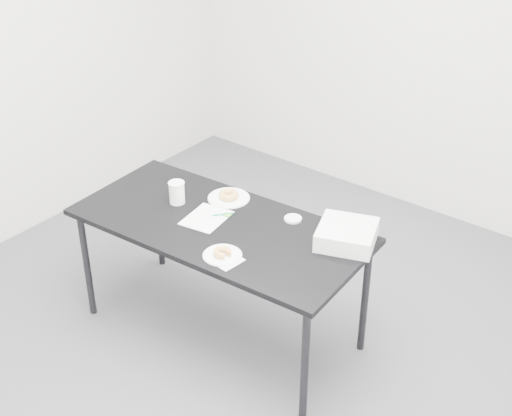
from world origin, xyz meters
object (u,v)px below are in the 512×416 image
Objects in this scene: plate_near at (222,255)px; bakery_box at (347,235)px; donut_near at (222,252)px; coffee_cup at (177,192)px; pen at (223,214)px; table at (220,232)px; plate_far at (229,198)px; donut_far at (229,195)px; scorecard at (206,218)px.

plate_near is 0.69× the size of bakery_box.
donut_near is (0.00, 0.00, 0.02)m from plate_near.
donut_near is 0.63m from coffee_cup.
pen is 0.61× the size of plate_near.
table is 13.68× the size of pen.
donut_near is 0.32× the size of bakery_box.
pen is 0.19m from plate_far.
plate_near is at bearing 0.00° from donut_near.
donut_far is (-0.14, 0.25, 0.08)m from table.
coffee_cup reaches higher than donut_near.
plate_far is 0.84× the size of bakery_box.
pen reaches higher than plate_near.
plate_far is 0.31m from coffee_cup.
scorecard is at bearing 143.50° from plate_near.
bakery_box reaches higher than plate_far.
bakery_box is (0.66, 0.27, 0.11)m from table.
bakery_box is at bearing 1.67° from donut_far.
plate_far is (-0.36, 0.49, -0.00)m from plate_near.
scorecard is at bearing 143.50° from donut_near.
coffee_cup is at bearing 138.47° from pen.
donut_far reaches higher than scorecard.
plate_near is (0.26, -0.32, -0.00)m from pen.
donut_near is 0.67m from bakery_box.
donut_near is at bearing -151.00° from bakery_box.
plate_near is 0.63m from coffee_cup.
plate_far is at bearing 126.72° from plate_near.
coffee_cup is (-0.21, -0.22, 0.04)m from donut_far.
plate_near is 0.61m from donut_far.
scorecard is 0.26m from coffee_cup.
pen reaches higher than plate_far.
table is 17.77× the size of donut_near.
coffee_cup is at bearing -133.38° from donut_far.
pen is at bearing -59.49° from plate_far.
donut_near is 0.39× the size of plate_far.
donut_near is at bearing -24.80° from coffee_cup.
plate_far is at bearing 68.63° from pen.
bakery_box is at bearing 49.07° from plate_near.
donut_far reaches higher than donut_near.
donut_far is (-0.36, 0.49, 0.00)m from donut_near.
donut_far is 0.87× the size of coffee_cup.
donut_far is at bearing 0.00° from plate_far.
donut_far is 0.31m from coffee_cup.
scorecard is at bearing -80.34° from plate_far.
bakery_box is at bearing -36.91° from pen.
coffee_cup is 0.45× the size of bakery_box.
scorecard is at bearing -80.34° from donut_far.
plate_near is 0.02m from donut_near.
scorecard is at bearing 179.62° from bakery_box.
pen is at bearing 47.68° from scorecard.
bakery_box reaches higher than table.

